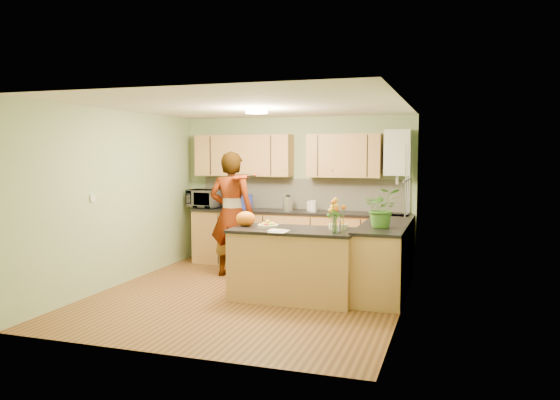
% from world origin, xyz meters
% --- Properties ---
extents(floor, '(4.50, 4.50, 0.00)m').
position_xyz_m(floor, '(0.00, 0.00, 0.00)').
color(floor, '#513117').
rests_on(floor, ground).
extents(ceiling, '(4.00, 4.50, 0.02)m').
position_xyz_m(ceiling, '(0.00, 0.00, 2.50)').
color(ceiling, silver).
rests_on(ceiling, wall_back).
extents(wall_back, '(4.00, 0.02, 2.50)m').
position_xyz_m(wall_back, '(0.00, 2.25, 1.25)').
color(wall_back, '#96AC7B').
rests_on(wall_back, floor).
extents(wall_front, '(4.00, 0.02, 2.50)m').
position_xyz_m(wall_front, '(0.00, -2.25, 1.25)').
color(wall_front, '#96AC7B').
rests_on(wall_front, floor).
extents(wall_left, '(0.02, 4.50, 2.50)m').
position_xyz_m(wall_left, '(-2.00, 0.00, 1.25)').
color(wall_left, '#96AC7B').
rests_on(wall_left, floor).
extents(wall_right, '(0.02, 4.50, 2.50)m').
position_xyz_m(wall_right, '(2.00, 0.00, 1.25)').
color(wall_right, '#96AC7B').
rests_on(wall_right, floor).
extents(back_counter, '(3.64, 0.62, 0.94)m').
position_xyz_m(back_counter, '(0.10, 1.95, 0.47)').
color(back_counter, '#A97B43').
rests_on(back_counter, floor).
extents(right_counter, '(0.62, 2.24, 0.94)m').
position_xyz_m(right_counter, '(1.70, 0.85, 0.47)').
color(right_counter, '#A97B43').
rests_on(right_counter, floor).
extents(splashback, '(3.60, 0.02, 0.52)m').
position_xyz_m(splashback, '(0.10, 2.23, 1.20)').
color(splashback, beige).
rests_on(splashback, back_counter).
extents(upper_cabinets, '(3.20, 0.34, 0.70)m').
position_xyz_m(upper_cabinets, '(-0.18, 2.08, 1.85)').
color(upper_cabinets, '#A97B43').
rests_on(upper_cabinets, wall_back).
extents(boiler, '(0.40, 0.30, 0.86)m').
position_xyz_m(boiler, '(1.70, 2.09, 1.90)').
color(boiler, silver).
rests_on(boiler, wall_back).
extents(window_right, '(0.01, 1.30, 1.05)m').
position_xyz_m(window_right, '(1.99, 0.60, 1.55)').
color(window_right, silver).
rests_on(window_right, wall_right).
extents(light_switch, '(0.02, 0.09, 0.09)m').
position_xyz_m(light_switch, '(-1.99, -0.60, 1.30)').
color(light_switch, silver).
rests_on(light_switch, wall_left).
extents(ceiling_lamp, '(0.30, 0.30, 0.07)m').
position_xyz_m(ceiling_lamp, '(0.00, 0.30, 2.46)').
color(ceiling_lamp, '#FFEABF').
rests_on(ceiling_lamp, ceiling).
extents(peninsula_island, '(1.61, 0.82, 0.92)m').
position_xyz_m(peninsula_island, '(0.61, 0.01, 0.46)').
color(peninsula_island, '#A97B43').
rests_on(peninsula_island, floor).
extents(fruit_dish, '(0.27, 0.27, 0.10)m').
position_xyz_m(fruit_dish, '(0.26, 0.01, 0.96)').
color(fruit_dish, beige).
rests_on(fruit_dish, peninsula_island).
extents(orange_bowl, '(0.24, 0.24, 0.14)m').
position_xyz_m(orange_bowl, '(1.16, 0.16, 0.98)').
color(orange_bowl, beige).
rests_on(orange_bowl, peninsula_island).
extents(flower_vase, '(0.25, 0.25, 0.47)m').
position_xyz_m(flower_vase, '(1.21, -0.17, 1.23)').
color(flower_vase, silver).
rests_on(flower_vase, peninsula_island).
extents(orange_bag, '(0.32, 0.29, 0.20)m').
position_xyz_m(orange_bag, '(-0.07, 0.06, 1.02)').
color(orange_bag, orange).
rests_on(orange_bag, peninsula_island).
extents(papers, '(0.21, 0.28, 0.01)m').
position_xyz_m(papers, '(0.51, -0.29, 0.93)').
color(papers, silver).
rests_on(papers, peninsula_island).
extents(violinist, '(0.73, 0.50, 1.92)m').
position_xyz_m(violinist, '(-0.67, 0.99, 0.96)').
color(violinist, '#E8B68E').
rests_on(violinist, floor).
extents(violin, '(0.64, 0.56, 0.16)m').
position_xyz_m(violin, '(-0.47, 0.77, 1.53)').
color(violin, '#591705').
rests_on(violin, violinist).
extents(microwave, '(0.61, 0.46, 0.31)m').
position_xyz_m(microwave, '(-1.60, 1.97, 1.10)').
color(microwave, silver).
rests_on(microwave, back_counter).
extents(blue_box, '(0.35, 0.30, 0.24)m').
position_xyz_m(blue_box, '(-0.86, 1.96, 1.06)').
color(blue_box, navy).
rests_on(blue_box, back_counter).
extents(kettle, '(0.16, 0.16, 0.31)m').
position_xyz_m(kettle, '(-0.07, 1.98, 1.06)').
color(kettle, silver).
rests_on(kettle, back_counter).
extents(jar_cream, '(0.12, 0.12, 0.16)m').
position_xyz_m(jar_cream, '(0.30, 1.99, 1.02)').
color(jar_cream, beige).
rests_on(jar_cream, back_counter).
extents(jar_white, '(0.15, 0.15, 0.18)m').
position_xyz_m(jar_white, '(0.39, 1.90, 1.03)').
color(jar_white, silver).
rests_on(jar_white, back_counter).
extents(potted_plant, '(0.55, 0.51, 0.51)m').
position_xyz_m(potted_plant, '(1.70, 0.32, 1.20)').
color(potted_plant, '#3F7928').
rests_on(potted_plant, right_counter).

